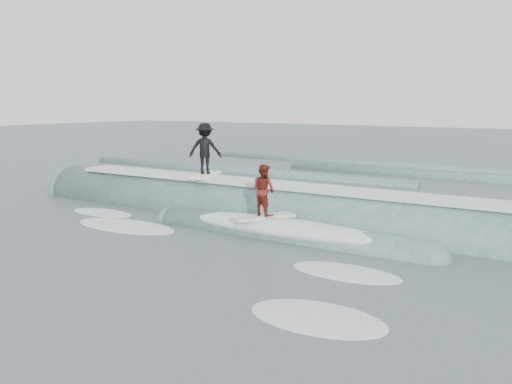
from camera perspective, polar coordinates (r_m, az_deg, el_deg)
The scene contains 6 objects.
ground at distance 16.98m, azimuth -5.61°, elevation -4.99°, with size 160.00×160.00×0.00m, color #384A51.
breaking_wave at distance 19.84m, azimuth 1.69°, elevation -2.80°, with size 23.46×4.02×2.48m.
surfer_black at distance 21.52m, azimuth -5.12°, elevation 4.20°, with size 1.42×2.07×2.01m.
surfer_red at distance 17.52m, azimuth 0.77°, elevation -0.15°, with size 1.46×2.01×1.69m.
whitewater at distance 16.22m, azimuth -6.39°, elevation -5.68°, with size 14.26×6.73×0.10m.
far_swells at distance 33.28m, azimuth 10.49°, elevation 1.81°, with size 34.87×8.65×0.80m.
Camera 1 is at (10.45, -12.74, 4.11)m, focal length 40.00 mm.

